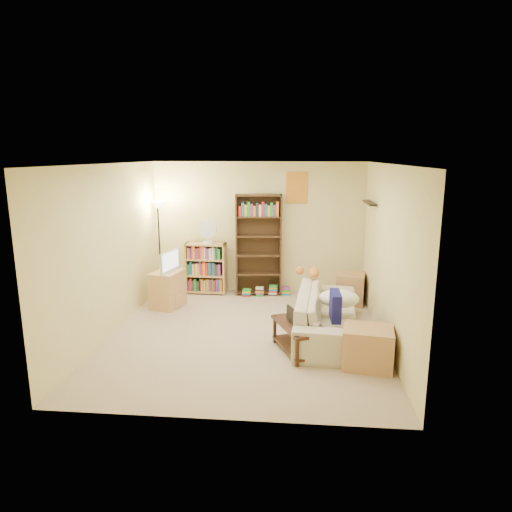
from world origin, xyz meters
name	(u,v)px	position (x,y,z in m)	size (l,w,h in m)	color
room	(245,227)	(0.00, 0.01, 1.62)	(4.50, 4.54, 2.52)	#BFA28F
sofa	(327,314)	(1.21, 0.10, 0.32)	(1.03, 2.28, 0.65)	beige
navy_pillow	(335,306)	(1.28, -0.39, 0.62)	(0.43, 0.13, 0.38)	navy
cream_blanket	(339,299)	(1.37, 0.14, 0.55)	(0.60, 0.43, 0.26)	white
tabby_cat	(311,272)	(0.99, 0.97, 0.73)	(0.51, 0.21, 0.18)	orange
coffee_table	(300,334)	(0.81, -0.54, 0.26)	(0.83, 1.03, 0.40)	#3A2316
laptop	(300,321)	(0.81, -0.48, 0.42)	(0.32, 0.35, 0.02)	black
laptop_screen	(292,315)	(0.69, -0.54, 0.52)	(0.01, 0.30, 0.20)	white
mug	(316,325)	(1.01, -0.71, 0.45)	(0.11, 0.11, 0.10)	white
tv_remote	(298,315)	(0.78, -0.22, 0.41)	(0.05, 0.16, 0.02)	black
tv_stand	(168,289)	(-1.50, 1.15, 0.32)	(0.43, 0.60, 0.64)	tan
television	(167,261)	(-1.50, 1.15, 0.82)	(0.22, 0.63, 0.36)	black
tall_bookshelf	(259,242)	(0.02, 2.05, 1.01)	(0.88, 0.37, 1.91)	#422A19
short_bookshelf	(206,268)	(-0.99, 2.02, 0.49)	(0.77, 0.33, 0.98)	tan
desk_fan	(208,232)	(-0.93, 1.97, 1.21)	(0.35, 0.20, 0.45)	white
floor_lamp	(158,221)	(-1.80, 1.75, 1.44)	(0.30, 0.30, 1.80)	black
side_table	(351,288)	(1.72, 1.64, 0.27)	(0.48, 0.48, 0.55)	tan
end_cabinet	(367,347)	(1.65, -0.90, 0.26)	(0.61, 0.51, 0.51)	tan
book_stacks	(267,291)	(0.20, 1.95, 0.08)	(0.90, 0.28, 0.20)	red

